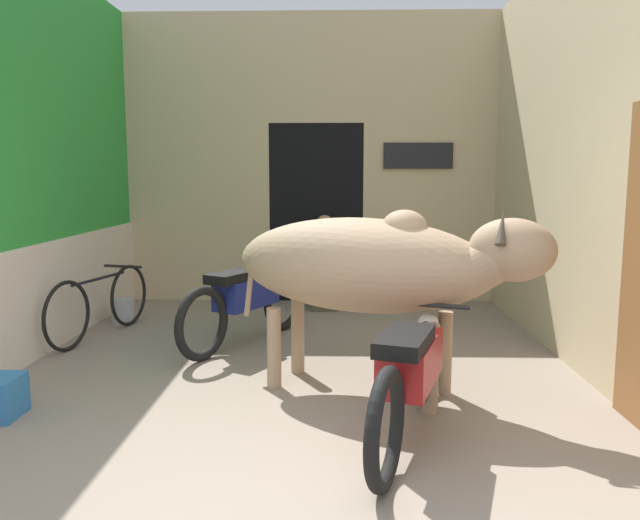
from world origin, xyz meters
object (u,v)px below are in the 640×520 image
object	(u,v)px
bucket	(123,311)
bicycle	(101,304)
shopkeeper_seated	(325,261)
motorcycle_near	(411,372)
cow	(374,265)
motorcycle_far	(246,299)
plastic_stool	(351,290)

from	to	relation	value
bucket	bicycle	bearing A→B (deg)	-90.06
bicycle	shopkeeper_seated	xyz separation A→B (m)	(2.22, 1.39, 0.25)
motorcycle_near	bucket	xyz separation A→B (m)	(-2.83, 3.01, -0.31)
cow	bucket	distance (m)	3.53
cow	motorcycle_far	size ratio (longest dim) A/B	1.38
bicycle	motorcycle_near	bearing A→B (deg)	-40.09
cow	bucket	size ratio (longest dim) A/B	9.18
motorcycle_near	plastic_stool	bearing A→B (deg)	94.23
cow	shopkeeper_seated	xyz separation A→B (m)	(-0.42, 2.94, -0.38)
bicycle	bucket	distance (m)	0.66
motorcycle_far	bucket	world-z (taller)	motorcycle_far
bucket	motorcycle_far	bearing A→B (deg)	-29.45
motorcycle_far	plastic_stool	world-z (taller)	motorcycle_far
cow	motorcycle_near	size ratio (longest dim) A/B	1.27
cow	shopkeeper_seated	bearing A→B (deg)	98.17
motorcycle_far	cow	bearing A→B (deg)	-49.40
cow	motorcycle_far	distance (m)	1.83
motorcycle_far	shopkeeper_seated	xyz separation A→B (m)	(0.72, 1.61, 0.15)
motorcycle_near	motorcycle_far	xyz separation A→B (m)	(-1.32, 2.16, 0.00)
cow	bicycle	distance (m)	3.13
plastic_stool	motorcycle_far	bearing A→B (deg)	-122.14
shopkeeper_seated	bicycle	bearing A→B (deg)	-148.04
motorcycle_near	shopkeeper_seated	distance (m)	3.82
motorcycle_near	plastic_stool	size ratio (longest dim) A/B	4.43
plastic_stool	bucket	world-z (taller)	plastic_stool
shopkeeper_seated	plastic_stool	size ratio (longest dim) A/B	2.70
cow	shopkeeper_seated	size ratio (longest dim) A/B	2.09
cow	motorcycle_far	xyz separation A→B (m)	(-1.14, 1.33, -0.53)
bicycle	plastic_stool	size ratio (longest dim) A/B	3.90
motorcycle_far	bucket	distance (m)	1.76
cow	plastic_stool	size ratio (longest dim) A/B	5.64
cow	bicycle	bearing A→B (deg)	149.61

